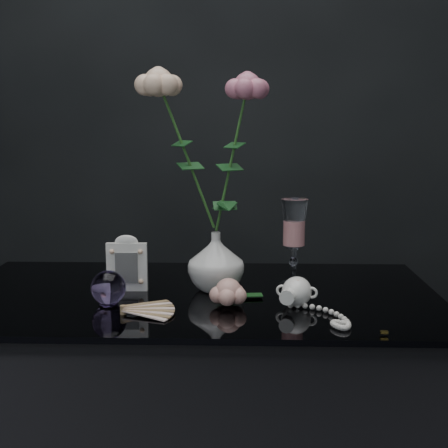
# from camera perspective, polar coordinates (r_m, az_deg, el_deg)

# --- Properties ---
(vase) EXTENTS (0.14, 0.14, 0.13)m
(vase) POSITION_cam_1_polar(r_m,az_deg,el_deg) (1.37, -0.74, -3.44)
(vase) COLOR silver
(vase) RESTS_ON table
(wine_glass) EXTENTS (0.08, 0.08, 0.20)m
(wine_glass) POSITION_cam_1_polar(r_m,az_deg,el_deg) (1.41, 6.40, -1.72)
(wine_glass) COLOR white
(wine_glass) RESTS_ON table
(picture_frame) EXTENTS (0.09, 0.07, 0.12)m
(picture_frame) POSITION_cam_1_polar(r_m,az_deg,el_deg) (1.39, -8.86, -3.54)
(picture_frame) COLOR white
(picture_frame) RESTS_ON table
(paperweight) EXTENTS (0.07, 0.07, 0.07)m
(paperweight) POSITION_cam_1_polar(r_m,az_deg,el_deg) (1.29, -10.53, -5.74)
(paperweight) COLOR #8A6FB5
(paperweight) RESTS_ON table
(paper_fan) EXTENTS (0.20, 0.16, 0.02)m
(paper_fan) POSITION_cam_1_polar(r_m,az_deg,el_deg) (1.23, -9.21, -7.68)
(paper_fan) COLOR #F5E9C4
(paper_fan) RESTS_ON table
(loose_rose) EXTENTS (0.18, 0.20, 0.06)m
(loose_rose) POSITION_cam_1_polar(r_m,az_deg,el_deg) (1.27, 0.40, -6.24)
(loose_rose) COLOR #E2A192
(loose_rose) RESTS_ON table
(pearl_jar) EXTENTS (0.26, 0.26, 0.06)m
(pearl_jar) POSITION_cam_1_polar(r_m,az_deg,el_deg) (1.28, 6.67, -6.04)
(pearl_jar) COLOR white
(pearl_jar) RESTS_ON table
(roses) EXTENTS (0.27, 0.11, 0.40)m
(roses) POSITION_cam_1_polar(r_m,az_deg,el_deg) (1.34, -1.74, 7.65)
(roses) COLOR #FFC6A2
(roses) RESTS_ON vase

